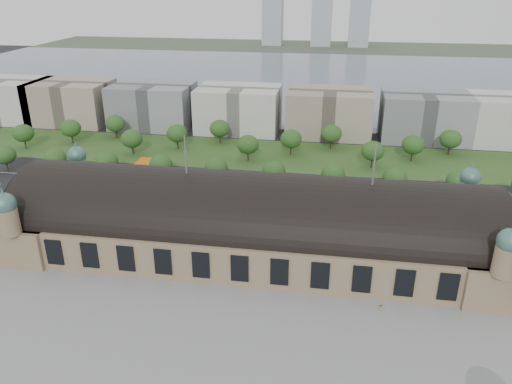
# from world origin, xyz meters

# --- Properties ---
(ground) EXTENTS (900.00, 900.00, 0.00)m
(ground) POSITION_xyz_m (0.00, 0.00, 0.00)
(ground) COLOR black
(ground) RESTS_ON ground
(station) EXTENTS (150.00, 48.40, 44.30)m
(station) POSITION_xyz_m (0.00, 0.00, 10.28)
(station) COLOR #897155
(station) RESTS_ON ground
(plaza_south) EXTENTS (190.00, 48.00, 0.12)m
(plaza_south) POSITION_xyz_m (10.00, -44.00, 0.00)
(plaza_south) COLOR gray
(plaza_south) RESTS_ON ground
(road_slab) EXTENTS (260.00, 26.00, 0.10)m
(road_slab) POSITION_xyz_m (-20.00, 38.00, 0.00)
(road_slab) COLOR black
(road_slab) RESTS_ON ground
(grass_belt) EXTENTS (300.00, 45.00, 0.10)m
(grass_belt) POSITION_xyz_m (-15.00, 93.00, 0.00)
(grass_belt) COLOR #2F4F1F
(grass_belt) RESTS_ON ground
(petrol_station) EXTENTS (14.00, 13.00, 5.05)m
(petrol_station) POSITION_xyz_m (-53.91, 65.28, 2.95)
(petrol_station) COLOR #C6640B
(petrol_station) RESTS_ON ground
(lake) EXTENTS (700.00, 320.00, 0.08)m
(lake) POSITION_xyz_m (0.00, 298.00, 0.00)
(lake) COLOR slate
(lake) RESTS_ON ground
(far_shore) EXTENTS (700.00, 120.00, 0.14)m
(far_shore) POSITION_xyz_m (0.00, 498.00, 0.00)
(far_shore) COLOR #44513D
(far_shore) RESTS_ON ground
(far_tower_left) EXTENTS (24.00, 24.00, 80.00)m
(far_tower_left) POSITION_xyz_m (-60.00, 508.00, 40.00)
(far_tower_left) COLOR #9EA8B2
(far_tower_left) RESTS_ON ground
(far_tower_mid) EXTENTS (24.00, 24.00, 85.00)m
(far_tower_mid) POSITION_xyz_m (0.00, 508.00, 42.50)
(far_tower_mid) COLOR #9EA8B2
(far_tower_mid) RESTS_ON ground
(far_tower_right) EXTENTS (24.00, 24.00, 75.00)m
(far_tower_right) POSITION_xyz_m (45.00, 508.00, 37.50)
(far_tower_right) COLOR #9EA8B2
(far_tower_right) RESTS_ON ground
(office_0) EXTENTS (45.00, 32.00, 24.00)m
(office_0) POSITION_xyz_m (-170.00, 133.00, 12.00)
(office_0) COLOR beige
(office_0) RESTS_ON ground
(office_1) EXTENTS (45.00, 32.00, 24.00)m
(office_1) POSITION_xyz_m (-130.00, 133.00, 12.00)
(office_1) COLOR tan
(office_1) RESTS_ON ground
(office_2) EXTENTS (45.00, 32.00, 24.00)m
(office_2) POSITION_xyz_m (-80.00, 133.00, 12.00)
(office_2) COLOR gray
(office_2) RESTS_ON ground
(office_3) EXTENTS (45.00, 32.00, 24.00)m
(office_3) POSITION_xyz_m (-30.00, 133.00, 12.00)
(office_3) COLOR beige
(office_3) RESTS_ON ground
(office_4) EXTENTS (45.00, 32.00, 24.00)m
(office_4) POSITION_xyz_m (20.00, 133.00, 12.00)
(office_4) COLOR tan
(office_4) RESTS_ON ground
(office_5) EXTENTS (45.00, 32.00, 24.00)m
(office_5) POSITION_xyz_m (70.00, 133.00, 12.00)
(office_5) COLOR gray
(office_5) RESTS_ON ground
(tree_row_0) EXTENTS (9.60, 9.60, 11.52)m
(tree_row_0) POSITION_xyz_m (-120.00, 53.00, 7.43)
(tree_row_0) COLOR #2D2116
(tree_row_0) RESTS_ON ground
(tree_row_1) EXTENTS (9.60, 9.60, 11.52)m
(tree_row_1) POSITION_xyz_m (-96.00, 53.00, 7.43)
(tree_row_1) COLOR #2D2116
(tree_row_1) RESTS_ON ground
(tree_row_2) EXTENTS (9.60, 9.60, 11.52)m
(tree_row_2) POSITION_xyz_m (-72.00, 53.00, 7.43)
(tree_row_2) COLOR #2D2116
(tree_row_2) RESTS_ON ground
(tree_row_3) EXTENTS (9.60, 9.60, 11.52)m
(tree_row_3) POSITION_xyz_m (-48.00, 53.00, 7.43)
(tree_row_3) COLOR #2D2116
(tree_row_3) RESTS_ON ground
(tree_row_4) EXTENTS (9.60, 9.60, 11.52)m
(tree_row_4) POSITION_xyz_m (-24.00, 53.00, 7.43)
(tree_row_4) COLOR #2D2116
(tree_row_4) RESTS_ON ground
(tree_row_5) EXTENTS (9.60, 9.60, 11.52)m
(tree_row_5) POSITION_xyz_m (0.00, 53.00, 7.43)
(tree_row_5) COLOR #2D2116
(tree_row_5) RESTS_ON ground
(tree_row_6) EXTENTS (9.60, 9.60, 11.52)m
(tree_row_6) POSITION_xyz_m (24.00, 53.00, 7.43)
(tree_row_6) COLOR #2D2116
(tree_row_6) RESTS_ON ground
(tree_row_7) EXTENTS (9.60, 9.60, 11.52)m
(tree_row_7) POSITION_xyz_m (48.00, 53.00, 7.43)
(tree_row_7) COLOR #2D2116
(tree_row_7) RESTS_ON ground
(tree_row_8) EXTENTS (9.60, 9.60, 11.52)m
(tree_row_8) POSITION_xyz_m (72.00, 53.00, 7.43)
(tree_row_8) COLOR #2D2116
(tree_row_8) RESTS_ON ground
(tree_belt_0) EXTENTS (10.40, 10.40, 12.48)m
(tree_belt_0) POSITION_xyz_m (-130.00, 83.00, 8.05)
(tree_belt_0) COLOR #2D2116
(tree_belt_0) RESTS_ON ground
(tree_belt_1) EXTENTS (10.40, 10.40, 12.48)m
(tree_belt_1) POSITION_xyz_m (-111.00, 95.00, 8.05)
(tree_belt_1) COLOR #2D2116
(tree_belt_1) RESTS_ON ground
(tree_belt_2) EXTENTS (10.40, 10.40, 12.48)m
(tree_belt_2) POSITION_xyz_m (-92.00, 107.00, 8.05)
(tree_belt_2) COLOR #2D2116
(tree_belt_2) RESTS_ON ground
(tree_belt_3) EXTENTS (10.40, 10.40, 12.48)m
(tree_belt_3) POSITION_xyz_m (-73.00, 83.00, 8.05)
(tree_belt_3) COLOR #2D2116
(tree_belt_3) RESTS_ON ground
(tree_belt_4) EXTENTS (10.40, 10.40, 12.48)m
(tree_belt_4) POSITION_xyz_m (-54.00, 95.00, 8.05)
(tree_belt_4) COLOR #2D2116
(tree_belt_4) RESTS_ON ground
(tree_belt_5) EXTENTS (10.40, 10.40, 12.48)m
(tree_belt_5) POSITION_xyz_m (-35.00, 107.00, 8.05)
(tree_belt_5) COLOR #2D2116
(tree_belt_5) RESTS_ON ground
(tree_belt_6) EXTENTS (10.40, 10.40, 12.48)m
(tree_belt_6) POSITION_xyz_m (-16.00, 83.00, 8.05)
(tree_belt_6) COLOR #2D2116
(tree_belt_6) RESTS_ON ground
(tree_belt_7) EXTENTS (10.40, 10.40, 12.48)m
(tree_belt_7) POSITION_xyz_m (3.00, 95.00, 8.05)
(tree_belt_7) COLOR #2D2116
(tree_belt_7) RESTS_ON ground
(tree_belt_8) EXTENTS (10.40, 10.40, 12.48)m
(tree_belt_8) POSITION_xyz_m (22.00, 107.00, 8.05)
(tree_belt_8) COLOR #2D2116
(tree_belt_8) RESTS_ON ground
(tree_belt_9) EXTENTS (10.40, 10.40, 12.48)m
(tree_belt_9) POSITION_xyz_m (41.00, 83.00, 8.05)
(tree_belt_9) COLOR #2D2116
(tree_belt_9) RESTS_ON ground
(tree_belt_10) EXTENTS (10.40, 10.40, 12.48)m
(tree_belt_10) POSITION_xyz_m (60.00, 95.00, 8.05)
(tree_belt_10) COLOR #2D2116
(tree_belt_10) RESTS_ON ground
(tree_belt_11) EXTENTS (10.40, 10.40, 12.48)m
(tree_belt_11) POSITION_xyz_m (79.00, 107.00, 8.05)
(tree_belt_11) COLOR #2D2116
(tree_belt_11) RESTS_ON ground
(traffic_car_0) EXTENTS (4.55, 2.16, 1.50)m
(traffic_car_0) POSITION_xyz_m (-100.37, 34.31, 0.75)
(traffic_car_0) COLOR silver
(traffic_car_0) RESTS_ON ground
(traffic_car_1) EXTENTS (5.03, 1.80, 1.65)m
(traffic_car_1) POSITION_xyz_m (-94.60, 43.31, 0.83)
(traffic_car_1) COLOR gray
(traffic_car_1) RESTS_ON ground
(traffic_car_2) EXTENTS (5.19, 2.55, 1.42)m
(traffic_car_2) POSITION_xyz_m (-53.41, 29.50, 0.71)
(traffic_car_2) COLOR black
(traffic_car_2) RESTS_ON ground
(traffic_car_3) EXTENTS (4.99, 2.27, 1.42)m
(traffic_car_3) POSITION_xyz_m (-36.49, 44.87, 0.71)
(traffic_car_3) COLOR #992D13
(traffic_car_3) RESTS_ON ground
(traffic_car_4) EXTENTS (4.85, 2.35, 1.60)m
(traffic_car_4) POSITION_xyz_m (18.71, 35.07, 0.80)
(traffic_car_4) COLOR #161D3F
(traffic_car_4) RESTS_ON ground
(traffic_car_5) EXTENTS (4.15, 1.78, 1.33)m
(traffic_car_5) POSITION_xyz_m (53.42, 47.57, 0.67)
(traffic_car_5) COLOR #595C61
(traffic_car_5) RESTS_ON ground
(traffic_car_6) EXTENTS (5.29, 2.88, 1.41)m
(traffic_car_6) POSITION_xyz_m (65.62, 27.07, 0.70)
(traffic_car_6) COLOR silver
(traffic_car_6) RESTS_ON ground
(parked_car_0) EXTENTS (4.65, 3.96, 1.51)m
(parked_car_0) POSITION_xyz_m (-76.13, 22.01, 0.75)
(parked_car_0) COLOR black
(parked_car_0) RESTS_ON ground
(parked_car_1) EXTENTS (5.11, 4.34, 1.30)m
(parked_car_1) POSITION_xyz_m (-60.22, 23.20, 0.65)
(parked_car_1) COLOR #943212
(parked_car_1) RESTS_ON ground
(parked_car_2) EXTENTS (6.08, 4.91, 1.65)m
(parked_car_2) POSITION_xyz_m (-73.28, 21.00, 0.83)
(parked_car_2) COLOR #201C4F
(parked_car_2) RESTS_ON ground
(parked_car_3) EXTENTS (4.16, 3.38, 1.33)m
(parked_car_3) POSITION_xyz_m (-56.82, 21.08, 0.67)
(parked_car_3) COLOR slate
(parked_car_3) RESTS_ON ground
(parked_car_4) EXTENTS (4.76, 3.40, 1.49)m
(parked_car_4) POSITION_xyz_m (-24.41, 25.00, 0.75)
(parked_car_4) COLOR silver
(parked_car_4) RESTS_ON ground
(parked_car_5) EXTENTS (5.13, 3.98, 1.30)m
(parked_car_5) POSITION_xyz_m (-48.00, 25.00, 0.65)
(parked_car_5) COLOR #9CA0A5
(parked_car_5) RESTS_ON ground
(parked_car_6) EXTENTS (5.88, 4.56, 1.59)m
(parked_car_6) POSITION_xyz_m (-18.00, 25.00, 0.79)
(parked_car_6) COLOR black
(parked_car_6) RESTS_ON ground
(bus_west) EXTENTS (12.35, 2.92, 3.44)m
(bus_west) POSITION_xyz_m (7.76, 32.00, 1.72)
(bus_west) COLOR #B31C22
(bus_west) RESTS_ON ground
(bus_mid) EXTENTS (11.97, 3.50, 3.29)m
(bus_mid) POSITION_xyz_m (5.58, 27.00, 1.65)
(bus_mid) COLOR beige
(bus_mid) RESTS_ON ground
(bus_east) EXTENTS (13.08, 3.27, 3.63)m
(bus_east) POSITION_xyz_m (40.00, 31.89, 1.82)
(bus_east) COLOR beige
(bus_east) RESTS_ON ground
(pedestrian_0) EXTENTS (1.00, 0.65, 1.92)m
(pedestrian_0) POSITION_xyz_m (38.21, -24.35, 0.96)
(pedestrian_0) COLOR gray
(pedestrian_0) RESTS_ON ground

